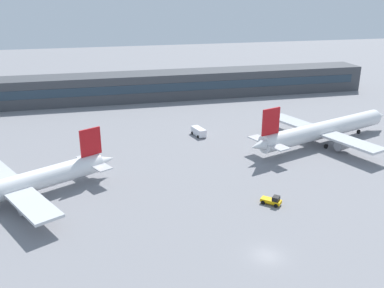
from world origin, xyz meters
The scene contains 6 objects.
ground_plane centered at (0.00, 40.00, 0.00)m, with size 400.00×400.00×0.00m, color gray.
terminal_building centered at (0.00, 95.80, 4.50)m, with size 149.49×12.13×9.00m.
airplane_near centered at (-38.75, 24.70, 3.27)m, with size 39.75×28.83×10.74m.
airplane_mid centered at (32.41, 40.91, 3.57)m, with size 45.81×32.74×11.71m.
baggage_tug_yellow centered at (6.97, 14.19, 0.80)m, with size 3.65×3.56×1.75m.
service_van_white centered at (3.44, 53.69, 1.11)m, with size 3.21×5.52×2.08m.
Camera 1 is at (-22.64, -48.09, 36.45)m, focal length 39.69 mm.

